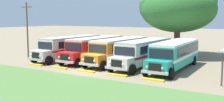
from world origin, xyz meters
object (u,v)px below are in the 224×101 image
object	(u,v)px
parked_bus_slot_3	(144,51)
parked_bus_slot_2	(119,49)
parked_bus_slot_4	(175,54)
broad_shade_tree	(179,8)
utility_pole	(27,28)
parked_bus_slot_0	(70,46)
parked_bus_slot_1	(95,47)

from	to	relation	value
parked_bus_slot_3	parked_bus_slot_2	bearing A→B (deg)	-95.15
parked_bus_slot_4	broad_shade_tree	size ratio (longest dim) A/B	1.05
parked_bus_slot_3	utility_pole	bearing A→B (deg)	-80.52
parked_bus_slot_0	parked_bus_slot_1	size ratio (longest dim) A/B	1.00
parked_bus_slot_3	broad_shade_tree	size ratio (longest dim) A/B	1.05
parked_bus_slot_2	utility_pole	size ratio (longest dim) A/B	1.51
parked_bus_slot_3	parked_bus_slot_4	distance (m)	3.43
parked_bus_slot_1	utility_pole	bearing A→B (deg)	-74.04
parked_bus_slot_3	utility_pole	size ratio (longest dim) A/B	1.51
parked_bus_slot_3	utility_pole	world-z (taller)	utility_pole
parked_bus_slot_1	parked_bus_slot_2	world-z (taller)	same
parked_bus_slot_1	parked_bus_slot_4	bearing A→B (deg)	87.31
parked_bus_slot_3	parked_bus_slot_4	size ratio (longest dim) A/B	1.00
parked_bus_slot_2	parked_bus_slot_0	bearing A→B (deg)	-84.20
parked_bus_slot_1	parked_bus_slot_3	size ratio (longest dim) A/B	1.00
parked_bus_slot_3	parked_bus_slot_4	xyz separation A→B (m)	(3.43, 0.09, 0.00)
parked_bus_slot_4	parked_bus_slot_1	bearing A→B (deg)	-93.58
parked_bus_slot_1	parked_bus_slot_3	world-z (taller)	same
utility_pole	broad_shade_tree	bearing A→B (deg)	36.73
parked_bus_slot_3	parked_bus_slot_1	bearing A→B (deg)	-92.22
parked_bus_slot_0	parked_bus_slot_2	bearing A→B (deg)	95.36
parked_bus_slot_0	utility_pole	bearing A→B (deg)	-66.84
parked_bus_slot_1	parked_bus_slot_3	xyz separation A→B (m)	(6.84, -0.40, 0.00)
parked_bus_slot_0	parked_bus_slot_4	xyz separation A→B (m)	(13.81, 0.24, 0.00)
utility_pole	parked_bus_slot_4	bearing A→B (deg)	7.16
parked_bus_slot_0	parked_bus_slot_2	world-z (taller)	same
parked_bus_slot_1	parked_bus_slot_4	world-z (taller)	same
broad_shade_tree	utility_pole	bearing A→B (deg)	-143.27
parked_bus_slot_0	parked_bus_slot_3	world-z (taller)	same
parked_bus_slot_1	broad_shade_tree	size ratio (longest dim) A/B	1.05
parked_bus_slot_4	utility_pole	xyz separation A→B (m)	(-19.19, -2.41, 2.27)
parked_bus_slot_2	broad_shade_tree	distance (m)	11.46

